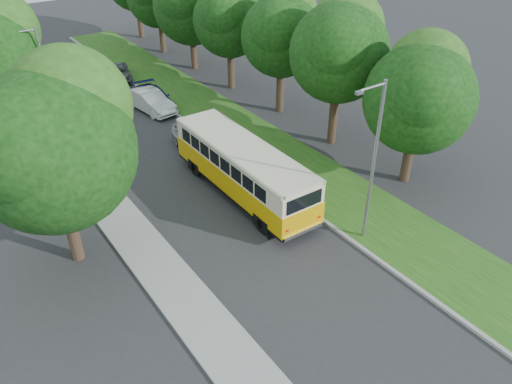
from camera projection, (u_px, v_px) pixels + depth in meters
ground at (261, 243)px, 23.91m from camera, size 120.00×120.00×0.00m
curb at (261, 176)px, 29.05m from camera, size 0.20×70.00×0.15m
grass_verge at (293, 164)px, 30.19m from camera, size 4.50×70.00×0.13m
sidewalk at (125, 226)px, 24.99m from camera, size 2.20×70.00×0.12m
treeline at (148, 27)px, 34.59m from camera, size 24.27×41.91×9.46m
lamppost_near at (373, 160)px, 21.86m from camera, size 1.71×0.16×8.00m
lamppost_far at (46, 83)px, 30.41m from camera, size 1.71×0.16×7.50m
warning_sign at (79, 143)px, 29.04m from camera, size 0.56×0.10×2.50m
vintage_bus at (243, 170)px, 26.69m from camera, size 2.72×10.33×3.06m
car_silver at (194, 140)px, 31.39m from camera, size 2.44×4.69×1.53m
car_white at (151, 101)px, 36.70m from camera, size 2.29×4.86×1.54m
car_blue at (155, 99)px, 37.26m from camera, size 2.39×5.04×1.42m
car_grey at (118, 73)px, 42.28m from camera, size 3.09×4.76×1.22m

